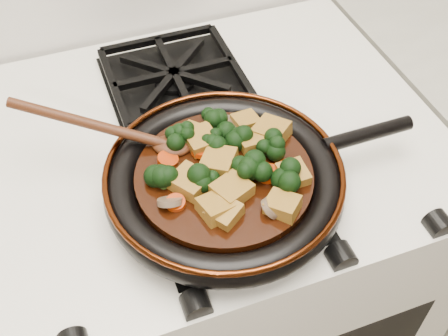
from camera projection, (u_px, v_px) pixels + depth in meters
name	position (u px, v px, depth m)	size (l,w,h in m)	color
stove	(207.00, 283.00, 1.22)	(0.76, 0.60, 0.90)	white
burner_grate_front	(232.00, 195.00, 0.79)	(0.23, 0.23, 0.03)	black
burner_grate_back	(174.00, 77.00, 0.97)	(0.23, 0.23, 0.03)	black
skillet	(226.00, 180.00, 0.77)	(0.46, 0.33, 0.05)	black
braising_sauce	(224.00, 178.00, 0.77)	(0.24, 0.24, 0.02)	black
tofu_cube_0	(224.00, 213.00, 0.70)	(0.04, 0.04, 0.02)	olive
tofu_cube_1	(190.00, 183.00, 0.74)	(0.04, 0.05, 0.02)	olive
tofu_cube_2	(193.00, 136.00, 0.80)	(0.04, 0.03, 0.02)	olive
tofu_cube_3	(232.00, 191.00, 0.73)	(0.04, 0.05, 0.02)	olive
tofu_cube_4	(252.00, 142.00, 0.79)	(0.04, 0.04, 0.02)	olive
tofu_cube_5	(246.00, 123.00, 0.82)	(0.04, 0.03, 0.02)	olive
tofu_cube_6	(201.00, 141.00, 0.79)	(0.04, 0.04, 0.02)	olive
tofu_cube_7	(293.00, 175.00, 0.75)	(0.04, 0.04, 0.02)	olive
tofu_cube_8	(282.00, 206.00, 0.71)	(0.04, 0.04, 0.02)	olive
tofu_cube_9	(271.00, 132.00, 0.80)	(0.04, 0.04, 0.02)	olive
tofu_cube_10	(217.00, 207.00, 0.71)	(0.04, 0.04, 0.02)	olive
tofu_cube_11	(219.00, 163.00, 0.76)	(0.04, 0.05, 0.02)	olive
broccoli_floret_0	(288.00, 180.00, 0.74)	(0.06, 0.06, 0.05)	black
broccoli_floret_1	(216.00, 141.00, 0.79)	(0.06, 0.06, 0.05)	black
broccoli_floret_2	(214.00, 118.00, 0.82)	(0.06, 0.06, 0.05)	black
broccoli_floret_3	(209.00, 180.00, 0.74)	(0.06, 0.06, 0.05)	black
broccoli_floret_4	(234.00, 137.00, 0.79)	(0.06, 0.06, 0.05)	black
broccoli_floret_5	(250.00, 171.00, 0.74)	(0.06, 0.06, 0.06)	black
broccoli_floret_6	(269.00, 148.00, 0.77)	(0.06, 0.06, 0.06)	black
broccoli_floret_7	(184.00, 140.00, 0.78)	(0.05, 0.05, 0.06)	black
broccoli_floret_8	(164.00, 181.00, 0.74)	(0.06, 0.06, 0.05)	black
carrot_coin_0	(202.00, 152.00, 0.78)	(0.03, 0.03, 0.01)	#A32904
carrot_coin_1	(288.00, 167.00, 0.76)	(0.03, 0.03, 0.01)	#A32904
carrot_coin_2	(176.00, 203.00, 0.72)	(0.03, 0.03, 0.01)	#A32904
carrot_coin_3	(268.00, 174.00, 0.75)	(0.03, 0.03, 0.01)	#A32904
carrot_coin_4	(168.00, 159.00, 0.77)	(0.03, 0.03, 0.01)	#A32904
mushroom_slice_0	(231.00, 125.00, 0.81)	(0.04, 0.04, 0.01)	brown
mushroom_slice_1	(229.00, 125.00, 0.81)	(0.03, 0.03, 0.01)	brown
mushroom_slice_2	(170.00, 202.00, 0.72)	(0.03, 0.03, 0.01)	brown
mushroom_slice_3	(271.00, 208.00, 0.71)	(0.03, 0.03, 0.01)	brown
wooden_spoon	(127.00, 134.00, 0.78)	(0.14, 0.09, 0.23)	#411E0D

